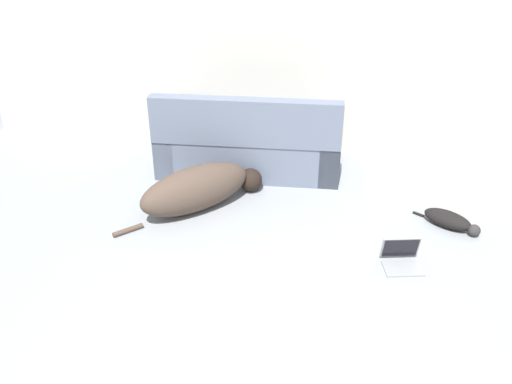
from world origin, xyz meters
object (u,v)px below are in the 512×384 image
Objects in this scene: couch at (249,144)px; cat at (450,220)px; laptop_open at (401,256)px; dog at (199,188)px.

cat is (1.93, -0.85, -0.21)m from couch.
couch is at bearing -172.39° from cat.
laptop_open is (-0.45, -0.62, 0.01)m from cat.
couch reaches higher than laptop_open.
cat is 0.77m from laptop_open.
dog is 2.25m from cat.
laptop_open is at bearing -62.62° from dog.
laptop_open reaches higher than cat.
couch is 1.57× the size of dog.
couch is 2.12m from cat.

